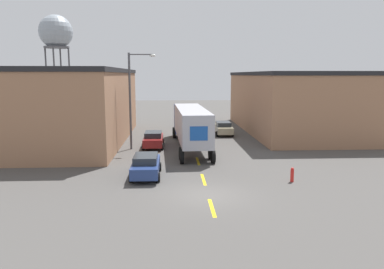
% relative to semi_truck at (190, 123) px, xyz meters
% --- Properties ---
extents(ground_plane, '(160.00, 160.00, 0.00)m').
position_rel_semi_truck_xyz_m(ground_plane, '(0.36, -14.23, -2.33)').
color(ground_plane, '#4C4947').
extents(road_centerline, '(0.20, 13.21, 0.01)m').
position_rel_semi_truck_xyz_m(road_centerline, '(0.36, -11.03, -2.33)').
color(road_centerline, gold).
rests_on(road_centerline, ground_plane).
extents(warehouse_left, '(11.18, 22.97, 7.37)m').
position_rel_semi_truck_xyz_m(warehouse_left, '(-11.99, 4.12, 1.36)').
color(warehouse_left, '#9E7051').
rests_on(warehouse_left, ground_plane).
extents(warehouse_right, '(12.49, 23.90, 7.09)m').
position_rel_semi_truck_xyz_m(warehouse_right, '(13.36, 9.85, 1.22)').
color(warehouse_right, '#9E7051').
rests_on(warehouse_right, ground_plane).
extents(semi_truck, '(3.28, 14.84, 3.80)m').
position_rel_semi_truck_xyz_m(semi_truck, '(0.00, 0.00, 0.00)').
color(semi_truck, navy).
rests_on(semi_truck, ground_plane).
extents(parked_car_right_far, '(1.96, 4.55, 1.49)m').
position_rel_semi_truck_xyz_m(parked_car_right_far, '(4.15, 7.34, -1.55)').
color(parked_car_right_far, tan).
rests_on(parked_car_right_far, ground_plane).
extents(parked_car_left_near, '(1.96, 4.55, 1.49)m').
position_rel_semi_truck_xyz_m(parked_car_left_near, '(-3.43, -10.05, -1.55)').
color(parked_car_left_near, navy).
rests_on(parked_car_left_near, ground_plane).
extents(parked_car_left_far, '(1.96, 4.55, 1.49)m').
position_rel_semi_truck_xyz_m(parked_car_left_far, '(-3.43, 0.23, -1.55)').
color(parked_car_left_far, maroon).
rests_on(parked_car_left_far, ground_plane).
extents(water_tower, '(5.81, 5.81, 17.13)m').
position_rel_semi_truck_xyz_m(water_tower, '(-21.94, 34.16, 11.67)').
color(water_tower, '#47474C').
rests_on(water_tower, ground_plane).
extents(street_lamp, '(2.48, 0.32, 8.69)m').
position_rel_semi_truck_xyz_m(street_lamp, '(-5.17, -0.53, 2.67)').
color(street_lamp, '#4C4C51').
rests_on(street_lamp, ground_plane).
extents(fire_hydrant, '(0.22, 0.22, 0.94)m').
position_rel_semi_truck_xyz_m(fire_hydrant, '(5.96, -11.85, -1.86)').
color(fire_hydrant, red).
rests_on(fire_hydrant, ground_plane).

